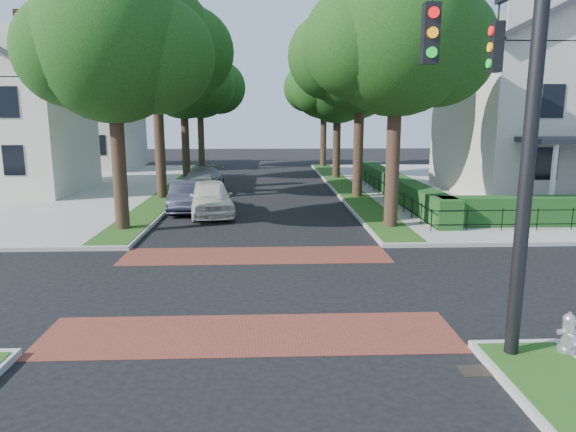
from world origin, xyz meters
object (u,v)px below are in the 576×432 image
object	(u,v)px
traffic_signal	(515,114)
parked_car_front	(211,198)
parked_car_rear	(202,181)
fire_hydrant	(568,333)
parked_car_middle	(187,196)

from	to	relation	value
traffic_signal	parked_car_front	size ratio (longest dim) A/B	1.64
parked_car_rear	fire_hydrant	world-z (taller)	parked_car_rear
traffic_signal	fire_hydrant	size ratio (longest dim) A/B	9.77
parked_car_rear	traffic_signal	bearing A→B (deg)	-62.56
fire_hydrant	parked_car_front	bearing A→B (deg)	115.79
parked_car_front	fire_hydrant	distance (m)	17.39
fire_hydrant	traffic_signal	bearing A→B (deg)	168.15
parked_car_front	parked_car_middle	world-z (taller)	parked_car_front
parked_car_middle	parked_car_rear	distance (m)	5.79
parked_car_front	parked_car_rear	distance (m)	7.09
parked_car_middle	fire_hydrant	size ratio (longest dim) A/B	5.45
parked_car_middle	fire_hydrant	world-z (taller)	parked_car_middle
traffic_signal	parked_car_middle	size ratio (longest dim) A/B	1.79
parked_car_middle	parked_car_rear	bearing A→B (deg)	87.06
traffic_signal	parked_car_middle	world-z (taller)	traffic_signal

